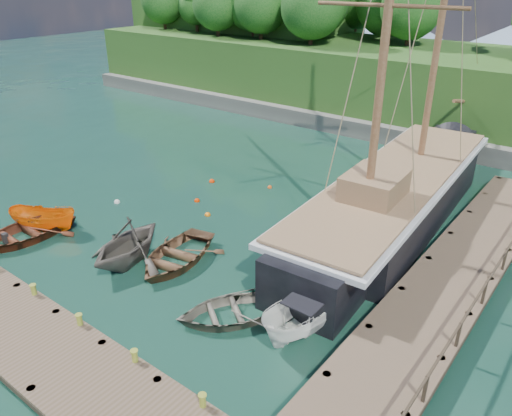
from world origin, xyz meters
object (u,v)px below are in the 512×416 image
(rowboat_3, at_px, (231,317))
(motorboat_orange, at_px, (46,230))
(schooner, at_px, (393,202))
(rowboat_0, at_px, (27,238))
(rowboat_1, at_px, (129,262))
(rowboat_2, at_px, (176,262))
(cabin_boat_white, at_px, (305,331))

(rowboat_3, relative_size, motorboat_orange, 1.14)
(rowboat_3, distance_m, schooner, 11.61)
(rowboat_0, distance_m, schooner, 18.72)
(rowboat_3, xyz_separation_m, schooner, (1.45, 11.47, 1.09))
(motorboat_orange, bearing_deg, rowboat_1, -109.58)
(motorboat_orange, bearing_deg, rowboat_2, -101.44)
(motorboat_orange, bearing_deg, cabin_boat_white, -110.08)
(rowboat_1, height_order, motorboat_orange, rowboat_1)
(rowboat_3, bearing_deg, rowboat_2, -163.61)
(rowboat_0, relative_size, rowboat_1, 1.13)
(motorboat_orange, xyz_separation_m, cabin_boat_white, (14.82, 1.46, 0.00))
(rowboat_3, relative_size, cabin_boat_white, 0.97)
(motorboat_orange, bearing_deg, rowboat_3, -113.91)
(rowboat_1, bearing_deg, motorboat_orange, 174.15)
(rowboat_2, relative_size, rowboat_3, 1.13)
(rowboat_0, height_order, rowboat_2, rowboat_0)
(rowboat_3, bearing_deg, rowboat_1, -147.12)
(schooner, bearing_deg, motorboat_orange, -142.46)
(rowboat_0, xyz_separation_m, schooner, (13.49, 12.93, 1.09))
(rowboat_3, height_order, cabin_boat_white, cabin_boat_white)
(cabin_boat_white, bearing_deg, motorboat_orange, -168.35)
(cabin_boat_white, bearing_deg, rowboat_3, -152.20)
(rowboat_2, bearing_deg, motorboat_orange, -178.14)
(motorboat_orange, height_order, schooner, schooner)
(rowboat_0, height_order, cabin_boat_white, cabin_boat_white)
(rowboat_0, bearing_deg, rowboat_1, 17.98)
(rowboat_1, distance_m, motorboat_orange, 5.87)
(rowboat_1, bearing_deg, rowboat_3, -14.22)
(rowboat_1, relative_size, motorboat_orange, 1.16)
(schooner, bearing_deg, rowboat_2, -124.74)
(rowboat_0, relative_size, motorboat_orange, 1.31)
(rowboat_2, bearing_deg, rowboat_1, -155.53)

